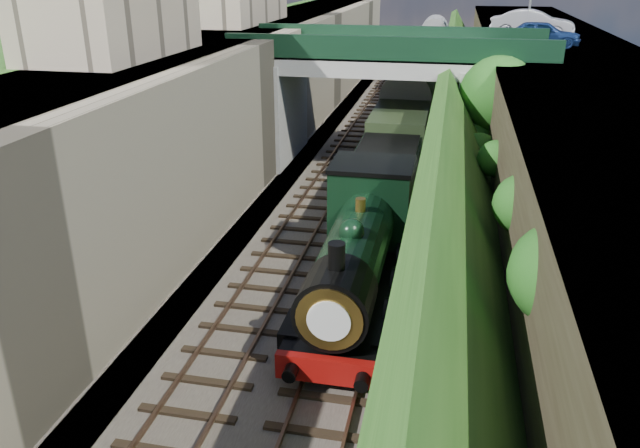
% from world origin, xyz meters
% --- Properties ---
extents(trackbed, '(10.00, 90.00, 0.20)m').
position_xyz_m(trackbed, '(0.00, 20.00, 0.10)').
color(trackbed, '#473F38').
rests_on(trackbed, ground).
extents(retaining_wall, '(1.00, 90.00, 7.00)m').
position_xyz_m(retaining_wall, '(-5.50, 20.00, 3.50)').
color(retaining_wall, '#756B56').
rests_on(retaining_wall, ground).
extents(street_plateau_left, '(6.00, 90.00, 7.00)m').
position_xyz_m(street_plateau_left, '(-9.00, 20.00, 3.50)').
color(street_plateau_left, '#262628').
rests_on(street_plateau_left, ground).
extents(street_plateau_right, '(8.00, 90.00, 6.25)m').
position_xyz_m(street_plateau_right, '(9.50, 20.00, 3.12)').
color(street_plateau_right, '#262628').
rests_on(street_plateau_right, ground).
extents(embankment_slope, '(4.47, 90.00, 6.36)m').
position_xyz_m(embankment_slope, '(5.04, 18.17, 2.82)').
color(embankment_slope, '#1E4714').
rests_on(embankment_slope, ground).
extents(track_left, '(2.50, 90.00, 0.20)m').
position_xyz_m(track_left, '(-2.00, 20.00, 0.25)').
color(track_left, black).
rests_on(track_left, trackbed).
extents(track_right, '(2.50, 90.00, 0.20)m').
position_xyz_m(track_right, '(1.20, 20.00, 0.25)').
color(track_right, black).
rests_on(track_right, trackbed).
extents(road_bridge, '(16.00, 6.40, 7.25)m').
position_xyz_m(road_bridge, '(0.94, 24.00, 4.08)').
color(road_bridge, gray).
rests_on(road_bridge, ground).
extents(building_near, '(4.00, 8.00, 4.00)m').
position_xyz_m(building_near, '(-9.50, 14.00, 9.00)').
color(building_near, gray).
rests_on(building_near, street_plateau_left).
extents(tree, '(3.60, 3.80, 6.60)m').
position_xyz_m(tree, '(5.91, 20.74, 4.65)').
color(tree, black).
rests_on(tree, ground).
extents(car_blue, '(4.11, 1.95, 1.36)m').
position_xyz_m(car_blue, '(8.24, 27.49, 6.93)').
color(car_blue, navy).
rests_on(car_blue, street_plateau_right).
extents(car_silver, '(5.13, 2.51, 1.62)m').
position_xyz_m(car_silver, '(8.18, 32.22, 7.06)').
color(car_silver, '#A3A3A7').
rests_on(car_silver, street_plateau_right).
extents(locomotive, '(3.10, 10.23, 3.83)m').
position_xyz_m(locomotive, '(1.20, 8.43, 1.89)').
color(locomotive, black).
rests_on(locomotive, trackbed).
extents(tender, '(2.70, 6.00, 3.05)m').
position_xyz_m(tender, '(1.20, 15.79, 1.62)').
color(tender, black).
rests_on(tender, trackbed).
extents(coach_front, '(2.90, 18.00, 3.70)m').
position_xyz_m(coach_front, '(1.20, 28.39, 2.05)').
color(coach_front, black).
rests_on(coach_front, trackbed).
extents(coach_middle, '(2.90, 18.00, 3.70)m').
position_xyz_m(coach_middle, '(1.20, 47.19, 2.05)').
color(coach_middle, black).
rests_on(coach_middle, trackbed).
extents(coach_rear, '(2.90, 18.00, 3.70)m').
position_xyz_m(coach_rear, '(1.20, 65.99, 2.05)').
color(coach_rear, black).
rests_on(coach_rear, trackbed).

